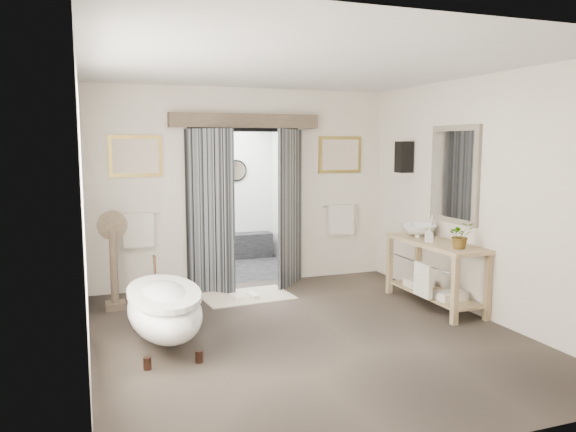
% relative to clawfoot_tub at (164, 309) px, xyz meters
% --- Properties ---
extents(ground_plane, '(5.00, 5.00, 0.00)m').
position_rel_clawfoot_tub_xyz_m(ground_plane, '(1.51, -0.21, -0.39)').
color(ground_plane, brown).
extents(room_shell, '(4.52, 5.02, 2.91)m').
position_rel_clawfoot_tub_xyz_m(room_shell, '(1.47, -0.33, 1.46)').
color(room_shell, beige).
rests_on(room_shell, ground_plane).
extents(shower_room, '(2.22, 2.01, 2.51)m').
position_rel_clawfoot_tub_xyz_m(shower_room, '(1.51, 3.78, 0.51)').
color(shower_room, black).
rests_on(shower_room, ground_plane).
extents(back_wall_dressing, '(3.82, 0.70, 2.52)m').
position_rel_clawfoot_tub_xyz_m(back_wall_dressing, '(1.51, 2.10, 1.17)').
color(back_wall_dressing, black).
rests_on(back_wall_dressing, ground_plane).
extents(clawfoot_tub, '(0.74, 1.65, 0.81)m').
position_rel_clawfoot_tub_xyz_m(clawfoot_tub, '(0.00, 0.00, 0.00)').
color(clawfoot_tub, '#382219').
rests_on(clawfoot_tub, ground_plane).
extents(vanity, '(0.57, 1.60, 0.85)m').
position_rel_clawfoot_tub_xyz_m(vanity, '(3.46, 0.26, 0.11)').
color(vanity, tan).
rests_on(vanity, ground_plane).
extents(pedestal_mirror, '(0.37, 0.24, 1.27)m').
position_rel_clawfoot_tub_xyz_m(pedestal_mirror, '(-0.42, 1.54, 0.15)').
color(pedestal_mirror, brown).
rests_on(pedestal_mirror, ground_plane).
extents(rug, '(1.25, 0.88, 0.01)m').
position_rel_clawfoot_tub_xyz_m(rug, '(1.31, 1.51, -0.39)').
color(rug, beige).
rests_on(rug, ground_plane).
extents(slippers, '(0.38, 0.27, 0.05)m').
position_rel_clawfoot_tub_xyz_m(slippers, '(1.25, 1.42, -0.35)').
color(slippers, white).
rests_on(slippers, rug).
extents(basin, '(0.60, 0.60, 0.16)m').
position_rel_clawfoot_tub_xyz_m(basin, '(3.47, 0.64, 0.54)').
color(basin, white).
rests_on(basin, vanity).
extents(plant, '(0.35, 0.32, 0.32)m').
position_rel_clawfoot_tub_xyz_m(plant, '(3.46, -0.26, 0.62)').
color(plant, gray).
rests_on(plant, vanity).
extents(soap_bottle_a, '(0.12, 0.12, 0.20)m').
position_rel_clawfoot_tub_xyz_m(soap_bottle_a, '(3.37, 0.26, 0.55)').
color(soap_bottle_a, gray).
rests_on(soap_bottle_a, vanity).
extents(soap_bottle_b, '(0.15, 0.15, 0.18)m').
position_rel_clawfoot_tub_xyz_m(soap_bottle_b, '(3.49, 0.84, 0.55)').
color(soap_bottle_b, gray).
rests_on(soap_bottle_b, vanity).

